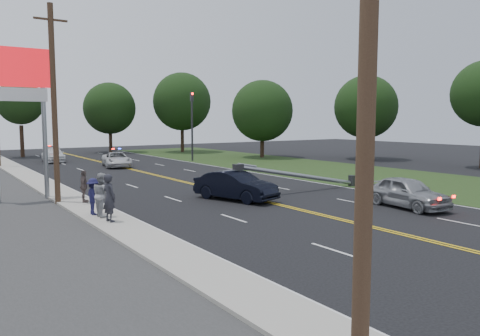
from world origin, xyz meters
TOP-DOWN VIEW (x-y plane):
  - ground at (0.00, 0.00)m, footprint 120.00×120.00m
  - sidewalk at (-8.40, 10.00)m, footprint 1.80×70.00m
  - grass_verge at (13.50, 10.00)m, footprint 12.00×80.00m
  - centerline_yellow at (0.00, 10.00)m, footprint 0.36×80.00m
  - pylon_sign at (-10.50, 14.00)m, footprint 3.20×0.35m
  - traffic_signal at (8.30, 30.00)m, footprint 0.28×0.41m
  - fallen_streetlight at (4.19, 8.00)m, footprint 9.36×0.44m
  - utility_pole_near at (-9.20, -8.00)m, footprint 1.60×0.28m
  - utility_pole_mid at (-9.20, 12.00)m, footprint 1.60×0.28m
  - tree_6 at (-5.43, 45.23)m, footprint 5.06×5.06m
  - tree_7 at (5.43, 46.93)m, footprint 6.63×6.63m
  - tree_8 at (13.53, 42.43)m, footprint 7.53×7.53m
  - tree_9 at (16.98, 29.53)m, footprint 6.86×6.86m
  - tree_13 at (24.68, 21.33)m, footprint 6.71×6.71m
  - crashed_sedan at (-1.03, 7.86)m, footprint 3.03×4.99m
  - waiting_sedan at (4.74, 1.35)m, footprint 2.35×4.64m
  - emergency_a at (-0.31, 28.43)m, footprint 3.12×5.14m
  - emergency_b at (-3.93, 36.92)m, footprint 2.69×5.21m
  - bystander_a at (-8.55, 5.92)m, footprint 0.61×0.80m
  - bystander_b at (-8.47, 7.07)m, footprint 0.75×0.95m
  - bystander_c at (-8.66, 7.69)m, footprint 0.64×1.07m
  - bystander_d at (-8.14, 11.02)m, footprint 0.73×1.03m

SIDE VIEW (x-z plane):
  - ground at x=0.00m, z-range 0.00..0.00m
  - grass_verge at x=13.50m, z-range 0.00..0.01m
  - centerline_yellow at x=0.00m, z-range 0.01..0.01m
  - sidewalk at x=-8.40m, z-range 0.00..0.12m
  - emergency_a at x=-0.31m, z-range 0.00..1.33m
  - emergency_b at x=-3.93m, z-range 0.00..1.44m
  - waiting_sedan at x=4.74m, z-range 0.00..1.52m
  - crashed_sedan at x=-1.03m, z-range 0.00..1.55m
  - fallen_streetlight at x=4.19m, z-range -0.04..1.88m
  - bystander_c at x=-8.66m, z-range 0.12..1.74m
  - bystander_d at x=-8.14m, z-range 0.12..1.75m
  - bystander_b at x=-8.47m, z-range 0.12..2.03m
  - bystander_a at x=-8.55m, z-range 0.12..2.10m
  - traffic_signal at x=8.30m, z-range 0.68..7.73m
  - utility_pole_near at x=-9.20m, z-range 0.08..10.08m
  - utility_pole_mid at x=-9.20m, z-range 0.08..10.08m
  - tree_9 at x=16.98m, z-range 0.90..9.57m
  - tree_13 at x=24.68m, z-range 1.12..10.10m
  - tree_7 at x=5.43m, z-range 1.18..10.19m
  - pylon_sign at x=-10.50m, z-range 2.00..10.00m
  - tree_6 at x=-5.43m, z-range 1.82..10.58m
  - tree_8 at x=13.53m, z-range 1.40..11.75m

